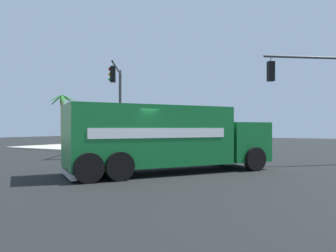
# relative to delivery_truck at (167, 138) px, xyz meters

# --- Properties ---
(ground_plane) EXTENTS (100.00, 100.00, 0.00)m
(ground_plane) POSITION_rel_delivery_truck_xyz_m (-0.77, 0.73, -1.42)
(ground_plane) COLOR black
(sidewalk_corner_far) EXTENTS (12.32, 12.32, 0.14)m
(sidewalk_corner_far) POSITION_rel_delivery_truck_xyz_m (12.28, 13.77, -1.35)
(sidewalk_corner_far) COLOR #B2ADA0
(sidewalk_corner_far) RESTS_ON ground
(delivery_truck) EXTENTS (8.40, 6.91, 2.67)m
(delivery_truck) POSITION_rel_delivery_truck_xyz_m (0.00, 0.00, 0.00)
(delivery_truck) COLOR #146B2D
(delivery_truck) RESTS_ON ground
(traffic_light_primary) EXTENTS (2.82, 3.74, 5.52)m
(traffic_light_primary) POSITION_rel_delivery_truck_xyz_m (6.12, -5.29, 2.25)
(traffic_light_primary) COLOR #38383D
(traffic_light_primary) RESTS_ON ground
(traffic_light_secondary) EXTENTS (3.92, 2.53, 5.86)m
(traffic_light_secondary) POSITION_rel_delivery_truck_xyz_m (5.94, 7.25, 2.60)
(traffic_light_secondary) COLOR #38383D
(traffic_light_secondary) RESTS_ON sidewalk_corner_far
(pickup_silver) EXTENTS (2.43, 5.28, 1.38)m
(pickup_silver) POSITION_rel_delivery_truck_xyz_m (11.53, 6.03, -0.69)
(pickup_silver) COLOR #B7BABF
(pickup_silver) RESTS_ON ground
(vending_machine_red) EXTENTS (1.06, 1.13, 1.85)m
(vending_machine_red) POSITION_rel_delivery_truck_xyz_m (15.34, 15.09, -0.35)
(vending_machine_red) COLOR yellow
(vending_machine_red) RESTS_ON sidewalk_corner_far
(palm_tree_far) EXTENTS (2.86, 2.52, 5.04)m
(palm_tree_far) POSITION_rel_delivery_truck_xyz_m (11.32, 18.62, 2.13)
(palm_tree_far) COLOR #7A6647
(palm_tree_far) RESTS_ON sidewalk_corner_far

